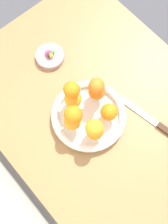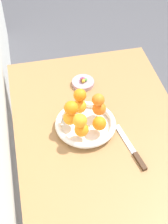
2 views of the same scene
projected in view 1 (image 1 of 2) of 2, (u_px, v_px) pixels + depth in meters
ground_plane at (97, 150)px, 1.74m from camera, size 6.00×6.00×0.00m
dining_table at (104, 119)px, 1.12m from camera, size 1.10×0.76×0.74m
fruit_bowl at (89, 116)px, 1.01m from camera, size 0.27×0.27×0.04m
candy_dish at (50, 56)px, 1.10m from camera, size 0.11×0.11×0.02m
orange_0 at (109, 112)px, 0.96m from camera, size 0.06×0.06×0.06m
orange_1 at (97, 91)px, 0.99m from camera, size 0.06×0.06×0.06m
orange_2 at (73, 99)px, 0.98m from camera, size 0.06×0.06×0.06m
orange_3 at (72, 122)px, 0.95m from camera, size 0.06×0.06×0.06m
orange_4 at (95, 131)px, 0.94m from camera, size 0.06×0.06×0.06m
orange_5 at (72, 90)px, 0.92m from camera, size 0.06×0.06×0.06m
orange_6 at (94, 128)px, 0.88m from camera, size 0.06×0.06×0.06m
orange_7 at (73, 115)px, 0.90m from camera, size 0.06×0.06×0.06m
orange_8 at (98, 85)px, 0.93m from camera, size 0.06×0.06×0.06m
candy_ball_0 at (50, 55)px, 1.08m from camera, size 0.02×0.02×0.02m
candy_ball_1 at (50, 55)px, 1.08m from camera, size 0.02×0.02×0.02m
candy_ball_2 at (49, 53)px, 1.08m from camera, size 0.02×0.02×0.02m
candy_ball_3 at (49, 55)px, 1.08m from camera, size 0.02×0.02×0.02m
candy_ball_4 at (47, 53)px, 1.08m from camera, size 0.02×0.02×0.02m
candy_ball_5 at (52, 52)px, 1.08m from camera, size 0.02×0.02×0.02m
knife at (154, 122)px, 1.02m from camera, size 0.26×0.07×0.01m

